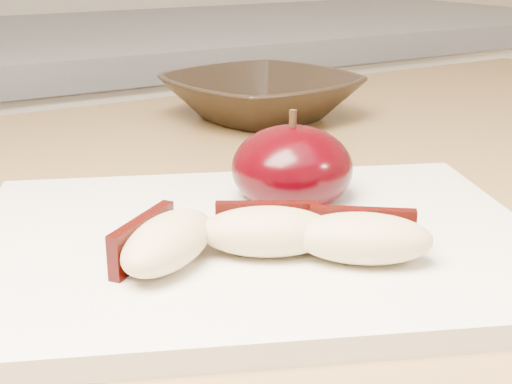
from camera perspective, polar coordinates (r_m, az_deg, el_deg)
cutting_board at (r=0.41m, az=0.00°, el=-4.15°), size 0.39×0.34×0.01m
apple_half at (r=0.46m, az=2.90°, el=1.93°), size 0.08×0.08×0.07m
apple_wedge_a at (r=0.37m, az=-7.28°, el=-3.94°), size 0.08×0.07×0.03m
apple_wedge_b at (r=0.38m, az=0.93°, el=-3.09°), size 0.08×0.07×0.03m
apple_wedge_c at (r=0.37m, az=8.54°, el=-3.59°), size 0.08×0.07×0.03m
bowl at (r=0.73m, az=0.40°, el=7.62°), size 0.21×0.21×0.04m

